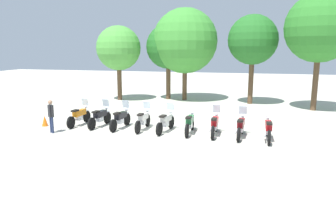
{
  "coord_description": "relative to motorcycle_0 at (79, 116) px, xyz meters",
  "views": [
    {
      "loc": [
        3.91,
        -14.98,
        4.04
      ],
      "look_at": [
        0.0,
        0.5,
        0.9
      ],
      "focal_mm": 34.7,
      "sensor_mm": 36.0,
      "label": 1
    }
  ],
  "objects": [
    {
      "name": "ground_plane",
      "position": [
        4.81,
        -0.26,
        -0.52
      ],
      "size": [
        80.0,
        80.0,
        0.0
      ],
      "primitive_type": "plane",
      "color": "#BCB7A8"
    },
    {
      "name": "motorcycle_0",
      "position": [
        0.0,
        0.0,
        0.0
      ],
      "size": [
        0.62,
        2.19,
        1.37
      ],
      "rotation": [
        0.0,
        0.0,
        1.52
      ],
      "color": "black",
      "rests_on": "ground_plane"
    },
    {
      "name": "motorcycle_1",
      "position": [
        1.21,
        -0.01,
        0.0
      ],
      "size": [
        0.63,
        2.19,
        1.37
      ],
      "rotation": [
        0.0,
        0.0,
        1.47
      ],
      "color": "black",
      "rests_on": "ground_plane"
    },
    {
      "name": "motorcycle_2",
      "position": [
        2.41,
        -0.13,
        0.0
      ],
      "size": [
        0.62,
        2.19,
        1.37
      ],
      "rotation": [
        0.0,
        0.0,
        1.49
      ],
      "color": "black",
      "rests_on": "ground_plane"
    },
    {
      "name": "motorcycle_3",
      "position": [
        3.61,
        -0.11,
        0.0
      ],
      "size": [
        0.62,
        2.19,
        1.37
      ],
      "rotation": [
        0.0,
        0.0,
        1.57
      ],
      "color": "black",
      "rests_on": "ground_plane"
    },
    {
      "name": "motorcycle_4",
      "position": [
        4.82,
        -0.22,
        0.0
      ],
      "size": [
        0.67,
        2.18,
        1.37
      ],
      "rotation": [
        0.0,
        0.0,
        1.44
      ],
      "color": "black",
      "rests_on": "ground_plane"
    },
    {
      "name": "motorcycle_5",
      "position": [
        6.01,
        -0.23,
        -0.01
      ],
      "size": [
        0.62,
        2.19,
        0.99
      ],
      "rotation": [
        0.0,
        0.0,
        1.58
      ],
      "color": "black",
      "rests_on": "ground_plane"
    },
    {
      "name": "motorcycle_6",
      "position": [
        7.22,
        -0.28,
        0.0
      ],
      "size": [
        0.62,
        2.19,
        1.37
      ],
      "rotation": [
        0.0,
        0.0,
        1.57
      ],
      "color": "black",
      "rests_on": "ground_plane"
    },
    {
      "name": "motorcycle_7",
      "position": [
        8.43,
        -0.35,
        0.0
      ],
      "size": [
        0.62,
        2.19,
        1.37
      ],
      "rotation": [
        0.0,
        0.0,
        1.49
      ],
      "color": "black",
      "rests_on": "ground_plane"
    },
    {
      "name": "motorcycle_8",
      "position": [
        9.63,
        -0.55,
        -0.01
      ],
      "size": [
        0.62,
        2.19,
        0.99
      ],
      "rotation": [
        0.0,
        0.0,
        1.58
      ],
      "color": "black",
      "rests_on": "ground_plane"
    },
    {
      "name": "person_0",
      "position": [
        -0.49,
        -1.79,
        0.42
      ],
      "size": [
        0.38,
        0.29,
        1.62
      ],
      "rotation": [
        0.0,
        0.0,
        1.03
      ],
      "color": "#232D4C",
      "rests_on": "ground_plane"
    },
    {
      "name": "tree_0",
      "position": [
        -1.27,
        8.66,
        3.52
      ],
      "size": [
        3.44,
        3.44,
        5.78
      ],
      "color": "brown",
      "rests_on": "ground_plane"
    },
    {
      "name": "tree_1",
      "position": [
        2.37,
        10.02,
        3.64
      ],
      "size": [
        3.49,
        3.49,
        5.93
      ],
      "color": "brown",
      "rests_on": "ground_plane"
    },
    {
      "name": "tree_2",
      "position": [
        3.72,
        9.94,
        4.07
      ],
      "size": [
        5.01,
        5.01,
        7.11
      ],
      "color": "brown",
      "rests_on": "ground_plane"
    },
    {
      "name": "tree_3",
      "position": [
        8.8,
        9.3,
        4.1
      ],
      "size": [
        3.57,
        3.57,
        6.43
      ],
      "color": "brown",
      "rests_on": "ground_plane"
    },
    {
      "name": "tree_4",
      "position": [
        12.89,
        7.65,
        4.79
      ],
      "size": [
        4.42,
        4.42,
        7.53
      ],
      "color": "brown",
      "rests_on": "ground_plane"
    },
    {
      "name": "traffic_cone",
      "position": [
        -1.69,
        -0.64,
        -0.24
      ],
      "size": [
        0.32,
        0.32,
        0.55
      ],
      "primitive_type": "cone",
      "color": "orange",
      "rests_on": "ground_plane"
    }
  ]
}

